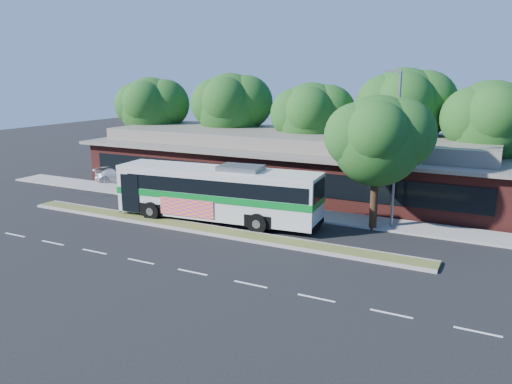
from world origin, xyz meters
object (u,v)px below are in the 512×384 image
at_px(transit_bus, 218,190).
at_px(lamp_post, 396,145).
at_px(sedan, 122,175).
at_px(sidewalk_tree, 384,139).

bearing_deg(transit_bus, lamp_post, 14.31).
distance_m(lamp_post, sedan, 23.35).
distance_m(sedan, sidewalk_tree, 22.99).
relative_size(transit_bus, sidewalk_tree, 1.67).
bearing_deg(lamp_post, sidewalk_tree, -132.22).
bearing_deg(lamp_post, transit_bus, -160.67).
xyz_separation_m(lamp_post, transit_bus, (-9.76, -3.42, -2.90)).
distance_m(transit_bus, sedan, 14.45).
height_order(transit_bus, sedan, transit_bus).
bearing_deg(transit_bus, sedan, 150.06).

